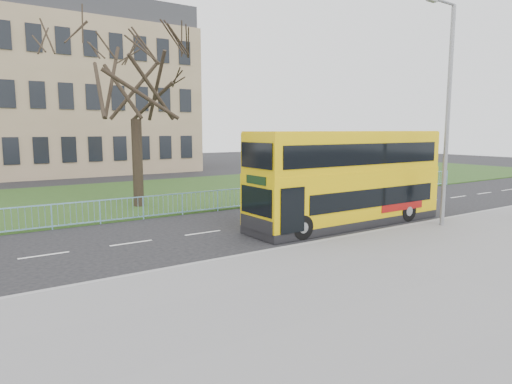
% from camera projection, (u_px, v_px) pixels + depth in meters
% --- Properties ---
extents(ground, '(120.00, 120.00, 0.00)m').
position_uv_depth(ground, '(298.00, 235.00, 18.29)').
color(ground, black).
rests_on(ground, ground).
extents(pavement, '(80.00, 10.50, 0.12)m').
position_uv_depth(pavement, '(452.00, 279.00, 12.75)').
color(pavement, slate).
rests_on(pavement, ground).
extents(kerb, '(80.00, 0.20, 0.14)m').
position_uv_depth(kerb, '(325.00, 241.00, 17.01)').
color(kerb, gray).
rests_on(kerb, ground).
extents(grass_verge, '(80.00, 15.40, 0.08)m').
position_uv_depth(grass_verge, '(160.00, 193.00, 30.02)').
color(grass_verge, '#243A15').
rests_on(grass_verge, ground).
extents(guard_railing, '(40.00, 0.12, 1.10)m').
position_uv_depth(guard_railing, '(218.00, 201.00, 23.64)').
color(guard_railing, '#79B2D8').
rests_on(guard_railing, ground).
extents(bare_tree, '(7.80, 7.80, 11.15)m').
position_uv_depth(bare_tree, '(135.00, 102.00, 24.07)').
color(bare_tree, black).
rests_on(bare_tree, grass_verge).
extents(civic_building, '(30.00, 15.00, 14.00)m').
position_uv_depth(civic_building, '(24.00, 100.00, 43.29)').
color(civic_building, '#8A7657').
rests_on(civic_building, ground).
extents(yellow_bus, '(9.74, 2.36, 4.08)m').
position_uv_depth(yellow_bus, '(348.00, 176.00, 20.03)').
color(yellow_bus, '#DCB409').
rests_on(yellow_bus, ground).
extents(street_lamp, '(1.94, 0.30, 9.14)m').
position_uv_depth(street_lamp, '(447.00, 107.00, 18.90)').
color(street_lamp, gray).
rests_on(street_lamp, pavement).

